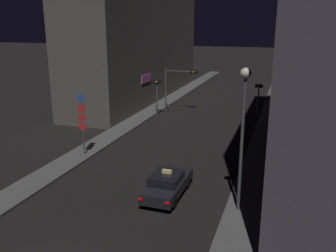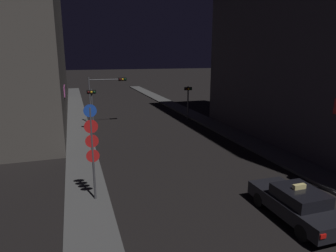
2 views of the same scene
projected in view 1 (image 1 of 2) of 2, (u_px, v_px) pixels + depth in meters
sidewalk_left at (160, 106)px, 43.61m from camera, size 2.06×66.46×0.16m
sidewalk_right at (270, 114)px, 39.72m from camera, size 2.06×66.46×0.16m
building_facade_left at (140, 21)px, 46.12m from camera, size 6.30×30.37×19.83m
taxi at (167, 184)px, 20.78m from camera, size 1.85×4.46×1.62m
traffic_light_overhead at (178, 81)px, 40.37m from camera, size 3.72×0.42×4.74m
traffic_light_left_kerb at (157, 90)px, 38.33m from camera, size 0.80×0.42×3.93m
traffic_light_right_kerb at (259, 93)px, 37.84m from camera, size 0.80×0.42×3.57m
sign_pole_left at (82, 119)px, 26.46m from camera, size 0.61×0.10×4.54m
street_lamp_near_block at (243, 113)px, 17.76m from camera, size 0.54×0.54×7.40m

